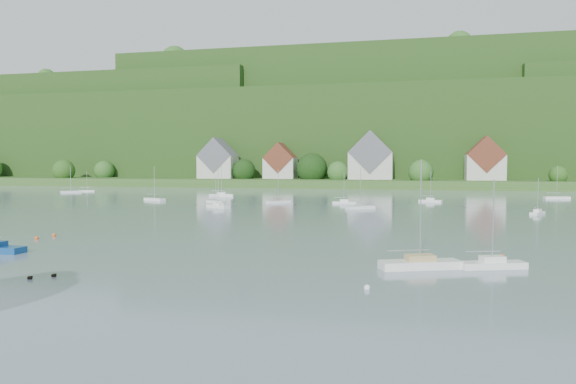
{
  "coord_description": "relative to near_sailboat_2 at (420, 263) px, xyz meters",
  "views": [
    {
      "loc": [
        19.82,
        -14.11,
        8.86
      ],
      "look_at": [
        -0.71,
        75.0,
        4.0
      ],
      "focal_mm": 33.5,
      "sensor_mm": 36.0,
      "label": 1
    }
  ],
  "objects": [
    {
      "name": "far_shore_strip",
      "position": [
        -20.6,
        167.92,
        1.03
      ],
      "size": [
        600.0,
        60.0,
        3.0
      ],
      "primitive_type": "cube",
      "color": "#325821",
      "rests_on": "ground"
    },
    {
      "name": "forested_ridge",
      "position": [
        -20.21,
        236.48,
        22.42
      ],
      "size": [
        620.0,
        181.22,
        69.89
      ],
      "color": "#1D3E14",
      "rests_on": "ground"
    },
    {
      "name": "village_building_0",
      "position": [
        -75.6,
        154.92,
        9.04
      ],
      "size": [
        14.0,
        10.4,
        16.0
      ],
      "color": "beige",
      "rests_on": "far_shore_strip"
    },
    {
      "name": "village_building_1",
      "position": [
        -50.6,
        156.92,
        8.28
      ],
      "size": [
        12.0,
        9.36,
        14.0
      ],
      "color": "beige",
      "rests_on": "far_shore_strip"
    },
    {
      "name": "village_building_2",
      "position": [
        -15.6,
        155.92,
        9.8
      ],
      "size": [
        16.0,
        11.44,
        18.0
      ],
      "color": "beige",
      "rests_on": "far_shore_strip"
    },
    {
      "name": "village_building_3",
      "position": [
        24.4,
        153.92,
        8.96
      ],
      "size": [
        13.0,
        10.4,
        15.5
      ],
      "color": "beige",
      "rests_on": "far_shore_strip"
    },
    {
      "name": "near_sailboat_2",
      "position": [
        0.0,
        0.0,
        0.0
      ],
      "size": [
        7.05,
        4.27,
        9.21
      ],
      "rotation": [
        0.0,
        0.0,
        0.37
      ],
      "color": "white",
      "rests_on": "ground"
    },
    {
      "name": "near_sailboat_3",
      "position": [
        5.97,
        1.53,
        -0.05
      ],
      "size": [
        5.8,
        3.31,
        7.55
      ],
      "rotation": [
        0.0,
        0.0,
        0.33
      ],
      "color": "white",
      "rests_on": "ground"
    },
    {
      "name": "mooring_buoy_0",
      "position": [
        -43.44,
        7.96,
        -0.47
      ],
      "size": [
        0.48,
        0.48,
        0.48
      ],
      "primitive_type": "sphere",
      "color": "#EF5A1E",
      "rests_on": "ground"
    },
    {
      "name": "mooring_buoy_1",
      "position": [
        -3.74,
        -8.57,
        -0.47
      ],
      "size": [
        0.46,
        0.46,
        0.46
      ],
      "primitive_type": "sphere",
      "color": "white",
      "rests_on": "ground"
    },
    {
      "name": "mooring_buoy_2",
      "position": [
        7.65,
        7.22,
        -0.47
      ],
      "size": [
        0.44,
        0.44,
        0.44
      ],
      "primitive_type": "sphere",
      "color": "#EF5A1E",
      "rests_on": "ground"
    },
    {
      "name": "mooring_buoy_3",
      "position": [
        -43.11,
        10.67,
        -0.47
      ],
      "size": [
        0.49,
        0.49,
        0.49
      ],
      "primitive_type": "sphere",
      "color": "#EF5A1E",
      "rests_on": "ground"
    },
    {
      "name": "duck_pair",
      "position": [
        -28.6,
        -10.37,
        -0.36
      ],
      "size": [
        1.68,
        1.49,
        0.33
      ],
      "color": "black",
      "rests_on": "ground"
    },
    {
      "name": "far_sailboat_cluster",
      "position": [
        -6.81,
        83.13,
        -0.09
      ],
      "size": [
        194.94,
        62.82,
        8.71
      ],
      "color": "white",
      "rests_on": "ground"
    }
  ]
}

